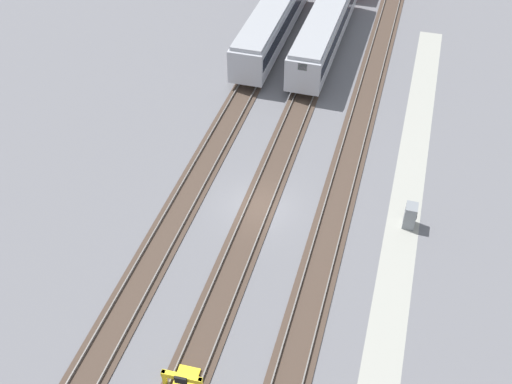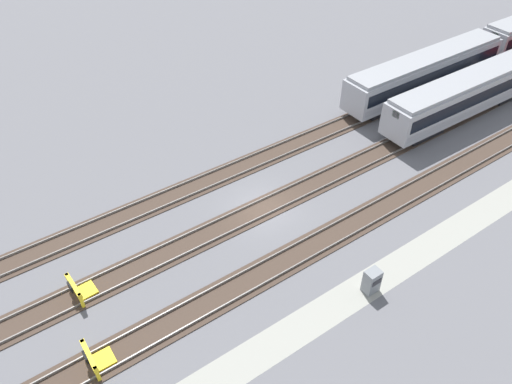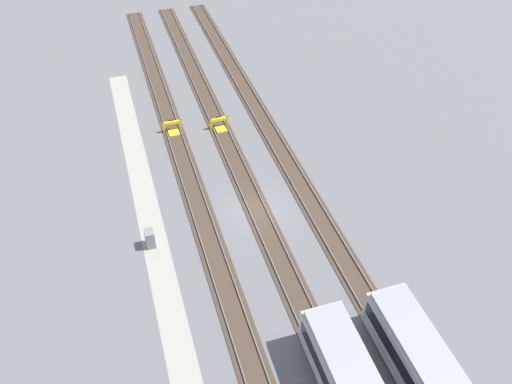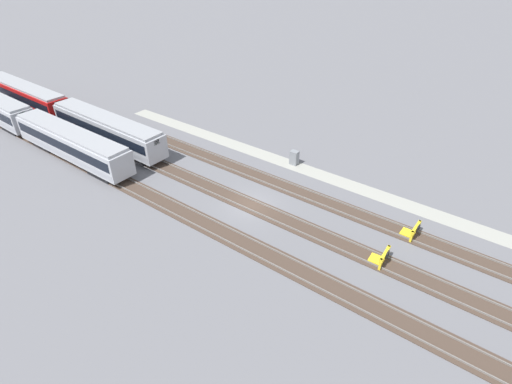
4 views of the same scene
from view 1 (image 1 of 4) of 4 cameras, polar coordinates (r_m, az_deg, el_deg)
name	(u,v)px [view 1 (image 1 of 4)]	position (r m, az deg, el deg)	size (l,w,h in m)	color
ground_plane	(259,207)	(37.98, 0.25, -1.44)	(400.00, 400.00, 0.00)	slate
service_walkway	(401,235)	(37.27, 13.65, -4.02)	(54.00, 2.00, 0.01)	#9E9E93
rail_track_nearest	(332,221)	(37.31, 7.24, -2.76)	(90.00, 2.24, 0.21)	#47382D
rail_track_near_inner	(259,207)	(37.95, 0.25, -1.39)	(90.00, 2.24, 0.21)	#47382D
rail_track_middle	(189,193)	(39.15, -6.40, -0.07)	(90.00, 2.24, 0.21)	#47382D
subway_car_front_row_centre	(326,26)	(54.25, 6.66, 15.39)	(18.03, 3.01, 3.70)	#ADAFB7
subway_car_front_row_right_inner	(274,20)	(55.09, 1.72, 16.09)	(18.00, 2.87, 3.70)	#ADAFB7
bumper_stop_near_inner_track	(184,378)	(29.98, -6.85, -17.19)	(1.38, 2.01, 1.22)	yellow
electrical_cabinet	(410,216)	(37.45, 14.47, -2.19)	(0.90, 0.73, 1.60)	gray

